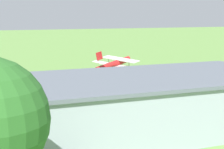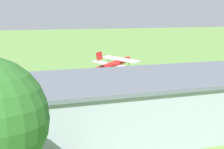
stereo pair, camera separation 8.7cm
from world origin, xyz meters
name	(u,v)px [view 1 (the left image)]	position (x,y,z in m)	size (l,w,h in m)	color
ground_plane	(59,80)	(0.00, 0.00, 0.00)	(400.00, 400.00, 0.00)	#608C42
hangar	(143,103)	(-1.89, 32.17, 2.89)	(30.40, 15.02, 5.76)	#99A3AD
biplane	(115,64)	(-8.00, 7.86, 3.60)	(7.75, 9.60, 4.04)	#B21E1E
car_orange	(181,88)	(-14.90, 18.30, 0.82)	(2.52, 4.44, 1.56)	orange
person_by_parked_cars	(21,99)	(9.02, 17.05, 0.80)	(0.46, 0.46, 1.61)	orange
person_beside_truck	(152,84)	(-11.96, 14.23, 0.89)	(0.53, 0.53, 1.77)	#72338C
person_walking_on_apron	(148,89)	(-9.91, 16.93, 0.85)	(0.50, 0.50, 1.69)	#3F3F47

